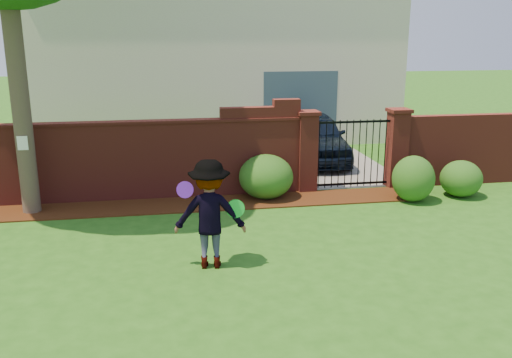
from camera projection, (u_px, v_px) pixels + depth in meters
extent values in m
cube|color=#255A16|center=(224.00, 267.00, 8.83)|extent=(80.00, 80.00, 0.01)
cube|color=#341809|center=(162.00, 206.00, 11.85)|extent=(11.10, 1.08, 0.03)
cube|color=maroon|center=(104.00, 163.00, 12.07)|extent=(8.70, 0.25, 1.70)
cube|color=maroon|center=(260.00, 113.00, 12.37)|extent=(1.80, 0.25, 0.30)
cube|color=maroon|center=(286.00, 103.00, 12.41)|extent=(0.60, 0.25, 0.16)
cube|color=maroon|center=(101.00, 123.00, 11.84)|extent=(8.70, 0.31, 0.06)
cube|color=maroon|center=(474.00, 149.00, 13.49)|extent=(4.00, 0.25, 1.70)
cube|color=maroon|center=(307.00, 153.00, 12.79)|extent=(0.42, 0.42, 1.80)
cube|color=maroon|center=(308.00, 113.00, 12.55)|extent=(0.50, 0.50, 0.08)
cube|color=maroon|center=(397.00, 150.00, 13.15)|extent=(0.42, 0.42, 1.80)
cube|color=maroon|center=(399.00, 110.00, 12.91)|extent=(0.50, 0.50, 0.08)
cylinder|color=black|center=(319.00, 155.00, 12.86)|extent=(0.02, 0.02, 1.60)
cylinder|color=black|center=(326.00, 155.00, 12.88)|extent=(0.02, 0.02, 1.60)
cylinder|color=black|center=(332.00, 154.00, 12.91)|extent=(0.02, 0.02, 1.60)
cylinder|color=black|center=(339.00, 154.00, 12.93)|extent=(0.02, 0.02, 1.60)
cylinder|color=black|center=(346.00, 154.00, 12.96)|extent=(0.02, 0.02, 1.60)
cylinder|color=black|center=(352.00, 154.00, 12.99)|extent=(0.02, 0.02, 1.60)
cylinder|color=black|center=(359.00, 153.00, 13.01)|extent=(0.02, 0.02, 1.60)
cylinder|color=black|center=(365.00, 153.00, 13.04)|extent=(0.02, 0.02, 1.60)
cylinder|color=black|center=(372.00, 153.00, 13.07)|extent=(0.02, 0.02, 1.60)
cylinder|color=black|center=(379.00, 153.00, 13.09)|extent=(0.02, 0.02, 1.60)
cylinder|color=black|center=(385.00, 152.00, 13.12)|extent=(0.02, 0.02, 1.60)
cube|color=black|center=(351.00, 184.00, 13.18)|extent=(1.78, 0.03, 0.05)
cube|color=black|center=(354.00, 122.00, 12.79)|extent=(1.78, 0.03, 0.05)
cube|color=slate|center=(308.00, 153.00, 17.01)|extent=(3.20, 8.00, 0.01)
cube|color=beige|center=(212.00, 49.00, 19.63)|extent=(12.00, 6.00, 6.00)
cube|color=#384C5B|center=(300.00, 109.00, 17.70)|extent=(2.40, 0.12, 2.40)
imported|color=black|center=(315.00, 138.00, 15.69)|extent=(1.93, 4.15, 1.38)
cylinder|color=#433328|center=(13.00, 38.00, 10.57)|extent=(0.36, 0.36, 7.00)
cube|color=white|center=(22.00, 143.00, 10.91)|extent=(0.20, 0.01, 0.28)
ellipsoid|color=#195018|center=(266.00, 177.00, 12.33)|extent=(1.21, 1.21, 0.99)
ellipsoid|color=#195018|center=(413.00, 179.00, 12.11)|extent=(0.93, 0.93, 1.02)
ellipsoid|color=#195018|center=(461.00, 179.00, 12.49)|extent=(0.93, 0.93, 0.83)
imported|color=gray|center=(209.00, 215.00, 8.63)|extent=(1.21, 0.79, 1.75)
cylinder|color=#621CB3|center=(185.00, 190.00, 8.38)|extent=(0.26, 0.09, 0.26)
cylinder|color=green|center=(235.00, 209.00, 8.58)|extent=(0.29, 0.07, 0.29)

